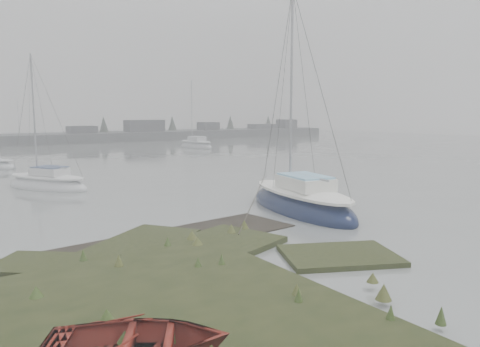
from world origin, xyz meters
The scene contains 7 objects.
ground centered at (0.00, 30.00, 0.00)m, with size 160.00×160.00×0.00m, color slate.
far_shoreline centered at (26.84, 61.90, 0.85)m, with size 60.00×8.00×4.15m.
sailboat_main centered at (4.29, 5.56, 0.35)m, with size 3.91×8.23×11.15m.
sailboat_white centered at (-4.05, 19.09, 0.27)m, with size 4.81×6.34×8.68m.
sailboat_far_b centered at (19.19, 42.45, 0.29)m, with size 2.55×6.82×9.48m.
sailboat_far_c centered at (1.64, 59.68, 0.21)m, with size 4.57×4.24×6.64m.
dinghy centered at (-7.27, -3.04, 0.56)m, with size 2.33×3.27×0.68m, color maroon.
Camera 1 is at (-10.22, -10.56, 4.61)m, focal length 35.00 mm.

